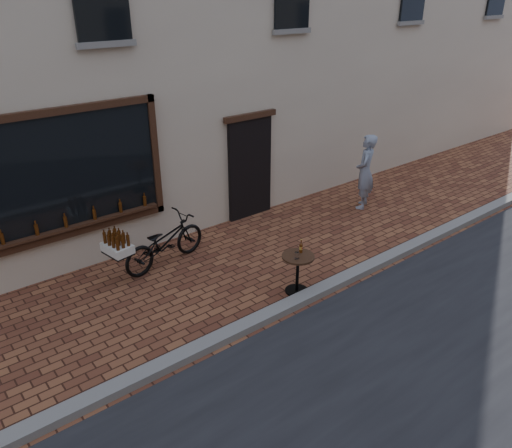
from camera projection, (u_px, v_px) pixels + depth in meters
ground at (289, 318)px, 7.80m from camera, size 90.00×90.00×0.00m
kerb at (281, 309)px, 7.92m from camera, size 90.00×0.25×0.12m
cargo_bicycle at (163, 242)px, 9.11m from camera, size 2.09×0.91×0.99m
bistro_table at (298, 266)px, 8.28m from camera, size 0.54×0.54×0.93m
pedestrian at (365, 172)px, 11.36m from camera, size 0.75×0.69×1.73m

